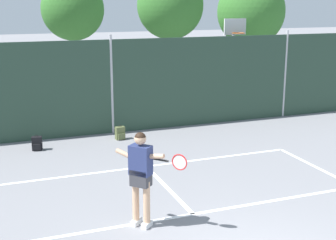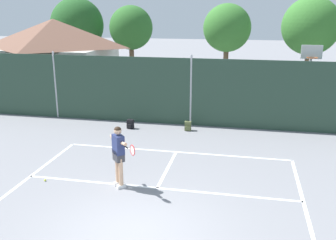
{
  "view_description": "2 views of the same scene",
  "coord_description": "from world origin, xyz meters",
  "px_view_note": "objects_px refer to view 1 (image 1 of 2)",
  "views": [
    {
      "loc": [
        -3.56,
        -5.53,
        4.16
      ],
      "look_at": [
        0.66,
        5.65,
        1.15
      ],
      "focal_mm": 50.44,
      "sensor_mm": 36.0,
      "label": 1
    },
    {
      "loc": [
        2.4,
        -7.51,
        5.07
      ],
      "look_at": [
        -0.53,
        6.55,
        0.9
      ],
      "focal_mm": 41.03,
      "sensor_mm": 36.0,
      "label": 2
    }
  ],
  "objects_px": {
    "backpack_black": "(37,144)",
    "backpack_olive": "(120,133)",
    "basketball_hoop": "(234,52)",
    "tennis_player": "(141,171)"
  },
  "relations": [
    {
      "from": "backpack_black",
      "to": "backpack_olive",
      "type": "height_order",
      "value": "same"
    },
    {
      "from": "basketball_hoop",
      "to": "backpack_black",
      "type": "bearing_deg",
      "value": -162.12
    },
    {
      "from": "tennis_player",
      "to": "backpack_olive",
      "type": "relative_size",
      "value": 4.01
    },
    {
      "from": "basketball_hoop",
      "to": "backpack_black",
      "type": "xyz_separation_m",
      "value": [
        -7.62,
        -2.46,
        -2.12
      ]
    },
    {
      "from": "backpack_black",
      "to": "tennis_player",
      "type": "bearing_deg",
      "value": -75.91
    },
    {
      "from": "tennis_player",
      "to": "backpack_black",
      "type": "relative_size",
      "value": 4.01
    },
    {
      "from": "basketball_hoop",
      "to": "backpack_black",
      "type": "distance_m",
      "value": 8.28
    },
    {
      "from": "tennis_player",
      "to": "backpack_olive",
      "type": "distance_m",
      "value": 5.97
    },
    {
      "from": "tennis_player",
      "to": "backpack_olive",
      "type": "height_order",
      "value": "tennis_player"
    },
    {
      "from": "basketball_hoop",
      "to": "tennis_player",
      "type": "relative_size",
      "value": 1.91
    }
  ]
}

